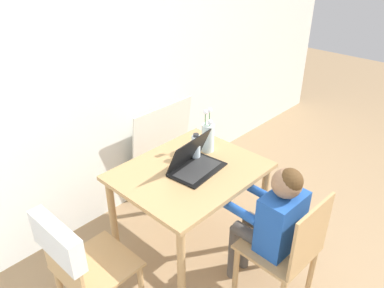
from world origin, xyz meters
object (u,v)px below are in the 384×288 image
(person_seated, at_px, (273,218))
(flower_vase, at_px, (208,136))
(chair_spare, at_px, (75,258))
(chair_occupied, at_px, (287,250))
(laptop, at_px, (194,162))
(water_bottle, at_px, (196,147))

(person_seated, relative_size, flower_vase, 3.03)
(chair_spare, bearing_deg, chair_occupied, -128.43)
(laptop, bearing_deg, water_bottle, 31.87)
(chair_occupied, distance_m, chair_spare, 1.22)
(person_seated, bearing_deg, chair_occupied, 90.00)
(person_seated, distance_m, flower_vase, 0.74)
(chair_occupied, bearing_deg, flower_vase, -100.95)
(chair_occupied, relative_size, water_bottle, 4.46)
(laptop, bearing_deg, flower_vase, 15.28)
(chair_occupied, xyz_separation_m, flower_vase, (0.19, 0.80, 0.41))
(water_bottle, bearing_deg, flower_vase, 3.24)
(water_bottle, bearing_deg, chair_spare, -176.79)
(person_seated, xyz_separation_m, laptop, (-0.06, 0.59, 0.16))
(person_seated, height_order, flower_vase, flower_vase)
(person_seated, distance_m, water_bottle, 0.70)
(person_seated, height_order, water_bottle, person_seated)
(flower_vase, distance_m, water_bottle, 0.14)
(chair_occupied, bearing_deg, person_seated, -90.00)
(laptop, relative_size, water_bottle, 2.07)
(laptop, height_order, flower_vase, flower_vase)
(chair_spare, bearing_deg, laptop, -92.71)
(water_bottle, bearing_deg, laptop, -142.29)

